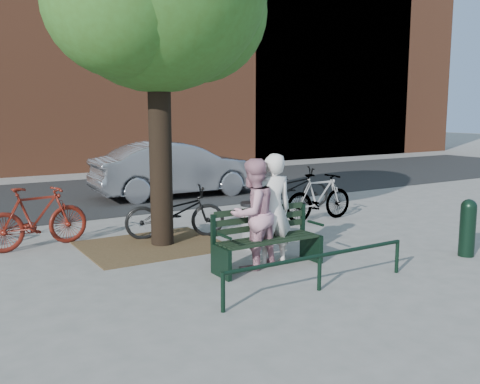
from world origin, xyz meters
TOP-DOWN VIEW (x-y plane):
  - ground at (0.00, 0.00)m, footprint 90.00×90.00m
  - dirt_pit at (-1.00, 2.20)m, footprint 2.40×2.00m
  - road at (0.00, 8.50)m, footprint 40.00×7.00m
  - townhouse_row at (0.17, 16.00)m, footprint 45.00×4.00m
  - park_bench at (-0.00, 0.08)m, footprint 1.74×0.54m
  - guard_railing at (0.00, -1.20)m, footprint 3.06×0.06m
  - person_left at (0.17, 0.15)m, footprint 0.70×0.53m
  - person_right at (-0.19, 0.15)m, footprint 0.94×0.80m
  - bollard at (3.20, -1.17)m, footprint 0.26×0.26m
  - litter_bin at (0.44, 1.16)m, footprint 0.40×0.40m
  - bicycle_b at (-2.76, 3.14)m, footprint 1.88×0.75m
  - bicycle_c at (-0.38, 2.55)m, footprint 1.99×1.22m
  - bicycle_d at (2.98, 2.35)m, footprint 1.76×0.53m
  - bicycle_e at (3.42, 3.97)m, footprint 2.01×1.44m
  - parked_car at (1.77, 7.02)m, footprint 4.74×1.86m

SIDE VIEW (x-z plane):
  - ground at x=0.00m, z-range 0.00..0.00m
  - road at x=0.00m, z-range 0.00..0.01m
  - dirt_pit at x=-1.00m, z-range 0.00..0.02m
  - guard_railing at x=0.00m, z-range 0.15..0.66m
  - litter_bin at x=0.44m, z-range 0.01..0.82m
  - park_bench at x=0.00m, z-range -0.01..0.97m
  - bicycle_c at x=-0.38m, z-range 0.00..0.99m
  - bicycle_e at x=3.42m, z-range 0.00..1.01m
  - bollard at x=3.20m, z-range 0.03..0.99m
  - bicycle_d at x=2.98m, z-range 0.00..1.05m
  - bicycle_b at x=-2.76m, z-range 0.00..1.10m
  - parked_car at x=1.77m, z-range 0.00..1.54m
  - person_right at x=-0.19m, z-range 0.00..1.69m
  - person_left at x=0.17m, z-range 0.00..1.75m
  - townhouse_row at x=0.17m, z-range -0.75..13.25m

